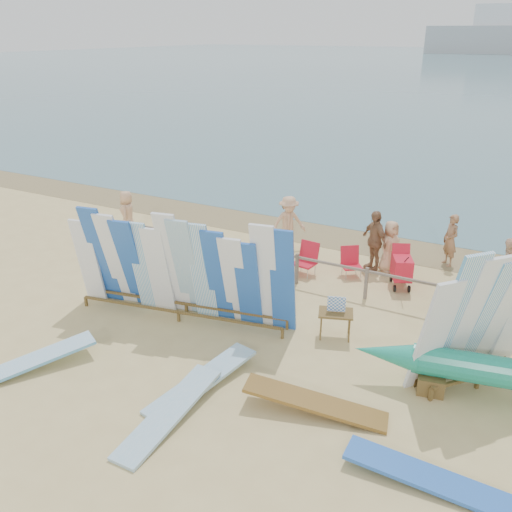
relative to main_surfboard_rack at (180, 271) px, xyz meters
The scene contains 21 objects.
ground 2.11m from the main_surfboard_rack, ahead, with size 160.00×160.00×0.00m, color tan.
wet_sand_strip 7.63m from the main_surfboard_rack, 77.09° to the left, with size 40.00×2.60×0.01m, color olive.
distant_ship 180.47m from the main_surfboard_rack, 93.28° to the left, with size 45.00×8.00×14.00m.
fence 3.61m from the main_surfboard_rack, 61.79° to the left, with size 12.08×0.08×0.90m.
main_surfboard_rack is the anchor object (origin of this frame).
side_surfboard_rack 6.69m from the main_surfboard_rack, ahead, with size 2.24×2.44×3.05m.
vendor_table 3.88m from the main_surfboard_rack, 13.97° to the left, with size 0.92×0.78×1.04m.
flat_board_b 4.05m from the main_surfboard_rack, 58.07° to the right, with size 0.56×2.70×0.07m, color #80B0CD.
flat_board_a 3.22m from the main_surfboard_rack, 47.09° to the right, with size 0.56×2.70×0.07m, color #80B0CD.
flat_board_d 7.16m from the main_surfboard_rack, 21.47° to the right, with size 0.56×2.70×0.07m, color blue.
flat_board_c 4.84m from the main_surfboard_rack, 22.91° to the right, with size 0.56×2.70×0.07m, color brown.
flat_board_e 3.91m from the main_surfboard_rack, 113.75° to the right, with size 0.56×2.70×0.07m, color white.
beach_chair_left 4.28m from the main_surfboard_rack, 66.81° to the left, with size 0.67×0.69×0.95m.
beach_chair_right 5.30m from the main_surfboard_rack, 56.60° to the left, with size 0.77×0.77×0.86m.
stroller 6.14m from the main_surfboard_rack, 44.97° to the left, with size 0.87×1.01×1.16m.
beachgoer_4 6.07m from the main_surfboard_rack, 57.50° to the left, with size 1.07×0.46×1.82m, color #8C6042.
beachgoer_0 6.39m from the main_surfboard_rack, 142.35° to the left, with size 0.78×0.37×1.60m, color tan.
beachgoer_6 6.42m from the main_surfboard_rack, 54.72° to the left, with size 0.76×0.36×1.55m, color tan.
beachgoer_7 8.34m from the main_surfboard_rack, 51.48° to the left, with size 0.58×0.32×1.60m, color #8C6042.
beachgoer_3 5.42m from the main_surfboard_rack, 86.25° to the left, with size 1.15×0.47×1.78m, color tan.
beachgoer_8 8.16m from the main_surfboard_rack, 31.74° to the left, with size 0.92×0.44×1.89m, color beige.
Camera 1 is at (5.56, -9.72, 6.60)m, focal length 38.00 mm.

